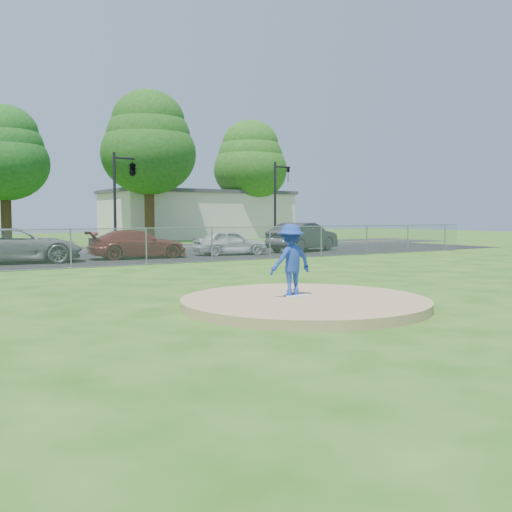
{
  "coord_description": "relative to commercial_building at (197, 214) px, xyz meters",
  "views": [
    {
      "loc": [
        -7.43,
        -9.9,
        1.98
      ],
      "look_at": [
        0.0,
        2.0,
        1.0
      ],
      "focal_mm": 40.0,
      "sensor_mm": 36.0,
      "label": 1
    }
  ],
  "objects": [
    {
      "name": "ground",
      "position": [
        -16.0,
        -28.0,
        -2.16
      ],
      "size": [
        120.0,
        120.0,
        0.0
      ],
      "primitive_type": "plane",
      "color": "#235111",
      "rests_on": "ground"
    },
    {
      "name": "pitchers_mound",
      "position": [
        -16.0,
        -38.0,
        -2.06
      ],
      "size": [
        5.4,
        5.4,
        0.2
      ],
      "primitive_type": "cylinder",
      "color": "#A38359",
      "rests_on": "ground"
    },
    {
      "name": "pitching_rubber",
      "position": [
        -16.0,
        -37.8,
        -1.94
      ],
      "size": [
        0.6,
        0.15,
        0.04
      ],
      "primitive_type": "cube",
      "color": "white",
      "rests_on": "pitchers_mound"
    },
    {
      "name": "chain_link_fence",
      "position": [
        -16.0,
        -26.0,
        -1.41
      ],
      "size": [
        40.0,
        0.06,
        1.5
      ],
      "primitive_type": "cube",
      "color": "gray",
      "rests_on": "ground"
    },
    {
      "name": "parking_lot",
      "position": [
        -16.0,
        -21.5,
        -2.15
      ],
      "size": [
        50.0,
        8.0,
        0.01
      ],
      "primitive_type": "cube",
      "color": "black",
      "rests_on": "ground"
    },
    {
      "name": "street",
      "position": [
        -16.0,
        -14.0,
        -2.16
      ],
      "size": [
        60.0,
        7.0,
        0.01
      ],
      "primitive_type": "cube",
      "color": "black",
      "rests_on": "ground"
    },
    {
      "name": "commercial_building",
      "position": [
        0.0,
        0.0,
        0.0
      ],
      "size": [
        16.4,
        9.4,
        4.3
      ],
      "color": "beige",
      "rests_on": "ground"
    },
    {
      "name": "tree_center",
      "position": [
        -17.0,
        -4.0,
        4.31
      ],
      "size": [
        6.16,
        6.16,
        9.84
      ],
      "color": "#322212",
      "rests_on": "ground"
    },
    {
      "name": "tree_right",
      "position": [
        -7.0,
        -6.0,
        5.49
      ],
      "size": [
        7.28,
        7.28,
        11.63
      ],
      "color": "#392514",
      "rests_on": "ground"
    },
    {
      "name": "tree_far_right",
      "position": [
        4.0,
        -3.0,
        4.9
      ],
      "size": [
        6.72,
        6.72,
        10.74
      ],
      "color": "#372314",
      "rests_on": "ground"
    },
    {
      "name": "traffic_signal_center",
      "position": [
        -12.03,
        -16.0,
        2.45
      ],
      "size": [
        1.42,
        2.48,
        5.6
      ],
      "color": "black",
      "rests_on": "ground"
    },
    {
      "name": "traffic_signal_right",
      "position": [
        -1.76,
        -16.0,
        1.2
      ],
      "size": [
        1.28,
        0.2,
        5.6
      ],
      "color": "black",
      "rests_on": "ground"
    },
    {
      "name": "pitcher",
      "position": [
        -16.12,
        -37.65,
        -1.16
      ],
      "size": [
        1.06,
        0.63,
        1.61
      ],
      "primitive_type": "imported",
      "rotation": [
        0.0,
        0.0,
        3.18
      ],
      "color": "#1C3D9A",
      "rests_on": "pitchers_mound"
    },
    {
      "name": "parked_car_gray",
      "position": [
        -19.29,
        -22.22,
        -1.41
      ],
      "size": [
        5.52,
        2.98,
        1.47
      ],
      "primitive_type": "imported",
      "rotation": [
        0.0,
        0.0,
        1.47
      ],
      "color": "slate",
      "rests_on": "parking_lot"
    },
    {
      "name": "parked_car_darkred",
      "position": [
        -14.01,
        -22.35,
        -1.48
      ],
      "size": [
        4.71,
        2.21,
        1.33
      ],
      "primitive_type": "imported",
      "rotation": [
        0.0,
        0.0,
        1.49
      ],
      "color": "maroon",
      "rests_on": "parking_lot"
    },
    {
      "name": "parked_car_pearl",
      "position": [
        -9.15,
        -22.57,
        -1.51
      ],
      "size": [
        3.97,
        2.18,
        1.28
      ],
      "primitive_type": "imported",
      "rotation": [
        0.0,
        0.0,
        1.38
      ],
      "color": "silver",
      "rests_on": "parking_lot"
    },
    {
      "name": "parked_car_charcoal",
      "position": [
        -4.26,
        -22.2,
        -1.34
      ],
      "size": [
        5.2,
        3.29,
        1.62
      ],
      "primitive_type": "imported",
      "rotation": [
        0.0,
        0.0,
        1.92
      ],
      "color": "#2A2A2C",
      "rests_on": "parking_lot"
    }
  ]
}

